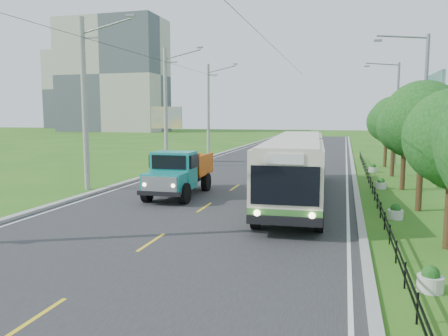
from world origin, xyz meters
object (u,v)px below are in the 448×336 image
at_px(tree_fourth, 406,129).
at_px(streetlight_mid, 422,107).
at_px(pole_near, 85,104).
at_px(planter_front, 430,280).
at_px(bus, 296,163).
at_px(billboard_left, 167,121).
at_px(planter_mid, 381,184).
at_px(pole_far, 209,109).
at_px(streetlight_far, 395,110).
at_px(pole_mid, 166,107).
at_px(tree_fifth, 395,123).
at_px(tree_third, 423,125).
at_px(dump_truck, 179,170).
at_px(tree_back, 387,124).
at_px(planter_near, 395,212).
at_px(billboard_right, 433,102).
at_px(planter_far, 373,169).

relative_size(tree_fourth, streetlight_mid, 0.60).
height_order(pole_near, planter_front, pole_near).
bearing_deg(bus, planter_front, -71.61).
bearing_deg(billboard_left, planter_mid, -28.92).
height_order(pole_far, streetlight_far, pole_far).
relative_size(pole_mid, bus, 0.60).
xyz_separation_m(tree_fifth, bus, (-5.90, -10.51, -1.94)).
bearing_deg(streetlight_mid, pole_near, -165.19).
distance_m(tree_third, billboard_left, 25.02).
xyz_separation_m(billboard_left, dump_truck, (7.21, -15.38, -2.45)).
bearing_deg(pole_near, tree_back, 43.41).
xyz_separation_m(pole_near, tree_fourth, (18.12, 5.14, -1.51)).
distance_m(tree_fifth, billboard_left, 19.74).
relative_size(tree_fifth, planter_near, 8.66).
distance_m(streetlight_far, bus, 19.78).
distance_m(tree_fourth, planter_front, 16.52).
xyz_separation_m(streetlight_far, dump_truck, (-12.94, -19.38, -3.48)).
relative_size(pole_far, tree_fifth, 1.72).
relative_size(pole_mid, billboard_left, 1.92).
bearing_deg(tree_fourth, tree_fifth, 90.00).
height_order(tree_back, billboard_left, tree_back).
xyz_separation_m(billboard_left, bus, (13.45, -14.37, -1.95)).
relative_size(pole_near, bus, 0.60).
xyz_separation_m(billboard_left, billboard_right, (21.80, -4.00, 1.48)).
bearing_deg(planter_mid, tree_back, 84.09).
bearing_deg(tree_back, tree_fourth, -90.00).
distance_m(planter_far, billboard_right, 6.58).
height_order(tree_fifth, streetlight_far, streetlight_far).
relative_size(pole_mid, tree_third, 1.67).
relative_size(tree_third, planter_far, 8.96).
relative_size(tree_third, tree_back, 1.09).
bearing_deg(streetlight_far, planter_front, -93.89).
distance_m(pole_near, pole_far, 24.00).
xyz_separation_m(tree_fourth, billboard_left, (-19.36, 9.86, 0.28)).
distance_m(pole_mid, pole_far, 12.00).
xyz_separation_m(tree_fifth, planter_far, (-1.26, 1.86, -3.57)).
height_order(tree_fourth, tree_back, tree_back).
relative_size(tree_third, planter_near, 8.96).
xyz_separation_m(pole_near, planter_near, (16.86, -3.00, -4.81)).
relative_size(pole_near, billboard_left, 1.92).
distance_m(tree_back, dump_truck, 21.44).
bearing_deg(pole_mid, planter_mid, -22.54).
relative_size(tree_fourth, tree_fifth, 0.93).
height_order(pole_near, planter_far, pole_near).
relative_size(pole_far, streetlight_mid, 1.10).
bearing_deg(dump_truck, planter_far, 49.00).
bearing_deg(streetlight_far, tree_third, -92.27).
distance_m(tree_fourth, planter_near, 8.87).
height_order(tree_third, planter_mid, tree_third).
bearing_deg(tree_fifth, streetlight_far, 84.29).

